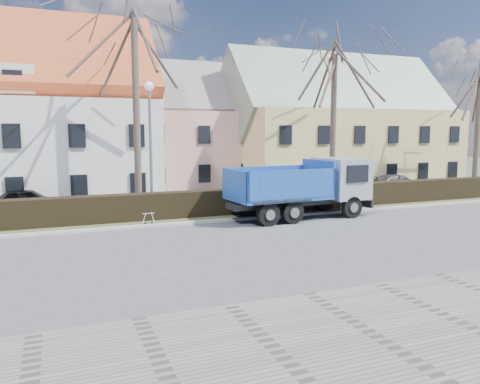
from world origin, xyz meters
name	(u,v)px	position (x,y,z in m)	size (l,w,h in m)	color
ground	(229,245)	(0.00, 0.00, 0.00)	(120.00, 120.00, 0.00)	#48484B
sidewalk_near	(366,332)	(0.00, -8.50, 0.04)	(80.00, 5.00, 0.08)	slate
curb_far	(196,222)	(0.00, 4.60, 0.06)	(80.00, 0.30, 0.12)	#ABA9A7
grass_strip	(187,217)	(0.00, 6.20, 0.05)	(80.00, 3.00, 0.10)	#424929
hedge	(188,206)	(0.00, 6.00, 0.65)	(60.00, 0.90, 1.30)	black
building_pink	(189,136)	(4.00, 20.00, 4.00)	(10.80, 8.80, 8.00)	#D2A195
building_yellow	(338,132)	(16.00, 17.00, 4.25)	(18.80, 10.80, 8.50)	#CDBA71
tree_1	(136,93)	(-2.00, 8.50, 6.33)	(9.20, 9.20, 12.65)	#483A32
tree_2	(333,112)	(10.00, 8.50, 5.50)	(8.00, 8.00, 11.00)	#483A32
tree_3	(478,119)	(22.00, 8.50, 5.23)	(7.60, 7.60, 10.45)	#483A32
dump_truck	(295,188)	(5.04, 4.08, 1.53)	(7.65, 2.84, 3.06)	#164098
streetlight	(151,150)	(-1.59, 7.00, 3.43)	(0.54, 0.54, 6.85)	gray
cart_frame	(144,219)	(-2.41, 4.79, 0.35)	(0.76, 0.43, 0.70)	silver
parked_car_a	(28,201)	(-7.51, 10.57, 0.67)	(1.58, 3.93, 1.34)	black
parked_car_b	(398,183)	(16.83, 10.48, 0.63)	(1.78, 4.37, 1.27)	#343436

